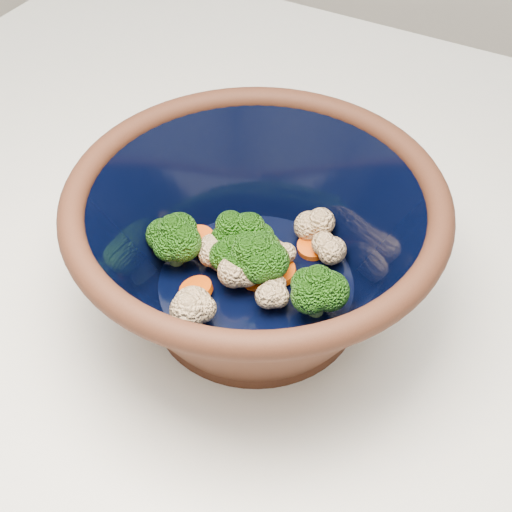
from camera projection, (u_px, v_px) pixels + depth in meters
name	position (u px, v px, depth m)	size (l,w,h in m)	color
mixing_bowl	(256.00, 245.00, 0.61)	(0.37, 0.37, 0.14)	black
vegetable_pile	(248.00, 254.00, 0.63)	(0.18, 0.17, 0.06)	#608442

